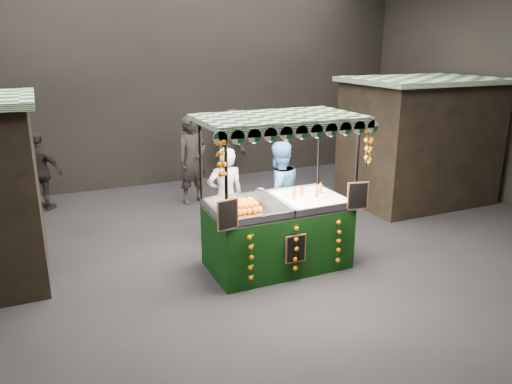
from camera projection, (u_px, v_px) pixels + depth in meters
name	position (u px, v px, depth m)	size (l,w,h in m)	color
ground	(257.00, 260.00, 7.66)	(12.00, 12.00, 0.00)	black
market_hall	(257.00, 34.00, 6.67)	(12.10, 10.10, 5.05)	black
neighbour_stall_right	(418.00, 140.00, 10.29)	(3.00, 2.20, 2.60)	black
juice_stall	(279.00, 222.00, 7.25)	(2.37, 1.40, 2.30)	black
vendor_grey	(225.00, 197.00, 8.05)	(0.64, 0.45, 1.67)	gray
vendor_blue	(278.00, 193.00, 8.16)	(0.89, 0.72, 1.74)	#2B5989
shopper_0	(192.00, 160.00, 10.22)	(0.77, 0.61, 1.84)	black
shopper_1	(400.00, 158.00, 10.82)	(0.94, 0.80, 1.67)	#2B2623
shopper_2	(40.00, 172.00, 9.77)	(1.00, 0.86, 1.61)	black
shopper_3	(232.00, 147.00, 11.72)	(1.32, 1.23, 1.78)	#292321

